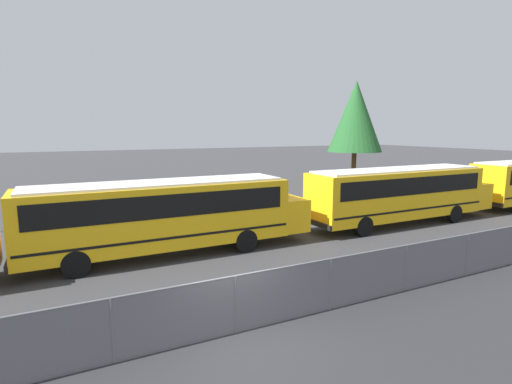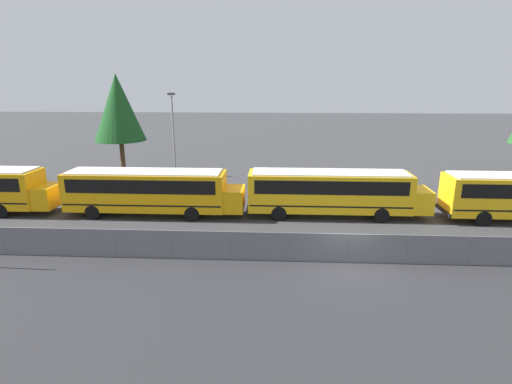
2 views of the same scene
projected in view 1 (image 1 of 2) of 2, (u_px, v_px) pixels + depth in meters
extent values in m
plane|color=#38383A|center=(236.00, 333.00, 10.41)|extent=(200.00, 200.00, 0.00)
cube|color=#9EA0A5|center=(235.00, 305.00, 10.29)|extent=(102.78, 0.03, 1.55)
cube|color=slate|center=(236.00, 305.00, 10.28)|extent=(102.78, 0.01, 1.55)
cylinder|color=slate|center=(235.00, 276.00, 10.17)|extent=(102.78, 0.05, 0.05)
cylinder|color=slate|center=(112.00, 331.00, 8.94)|extent=(0.07, 0.07, 1.55)
cylinder|color=slate|center=(235.00, 305.00, 10.29)|extent=(0.07, 0.07, 1.55)
cylinder|color=slate|center=(330.00, 285.00, 11.64)|extent=(0.07, 0.07, 1.55)
cylinder|color=slate|center=(405.00, 268.00, 12.99)|extent=(0.07, 0.07, 1.55)
cylinder|color=slate|center=(466.00, 255.00, 14.34)|extent=(0.07, 0.07, 1.55)
cube|color=yellow|center=(161.00, 214.00, 16.52)|extent=(10.84, 2.48, 2.54)
cube|color=black|center=(160.00, 201.00, 16.43)|extent=(9.97, 2.52, 0.91)
cube|color=black|center=(161.00, 231.00, 16.63)|extent=(10.62, 2.51, 0.10)
cube|color=yellow|center=(286.00, 213.00, 19.31)|extent=(1.30, 2.29, 1.52)
cube|color=black|center=(9.00, 260.00, 14.25)|extent=(0.12, 2.48, 0.24)
cube|color=silver|center=(160.00, 183.00, 16.32)|extent=(10.29, 2.24, 0.10)
cylinder|color=black|center=(226.00, 229.00, 19.20)|extent=(1.01, 0.28, 1.01)
cylinder|color=black|center=(246.00, 241.00, 17.23)|extent=(1.01, 0.28, 1.01)
cylinder|color=black|center=(73.00, 248.00, 16.21)|extent=(1.01, 0.28, 1.01)
cylinder|color=black|center=(76.00, 264.00, 14.23)|extent=(1.01, 0.28, 1.01)
cube|color=yellow|center=(398.00, 193.00, 22.08)|extent=(10.84, 2.48, 2.54)
cube|color=black|center=(398.00, 183.00, 21.99)|extent=(9.97, 2.52, 0.91)
cube|color=black|center=(397.00, 206.00, 22.19)|extent=(10.62, 2.51, 0.10)
cube|color=yellow|center=(468.00, 194.00, 24.86)|extent=(1.30, 2.29, 1.52)
cube|color=black|center=(316.00, 223.00, 19.81)|extent=(0.12, 2.48, 0.24)
cube|color=silver|center=(399.00, 169.00, 21.87)|extent=(10.29, 2.24, 0.10)
cylinder|color=black|center=(422.00, 207.00, 24.76)|extent=(1.01, 0.28, 1.01)
cylinder|color=black|center=(454.00, 214.00, 22.78)|extent=(1.01, 0.28, 1.01)
cylinder|color=black|center=(335.00, 218.00, 21.77)|extent=(1.01, 0.28, 1.01)
cylinder|color=black|center=(364.00, 226.00, 19.79)|extent=(1.01, 0.28, 1.01)
cube|color=black|center=(484.00, 202.00, 25.47)|extent=(0.12, 2.48, 0.24)
cylinder|color=black|center=(487.00, 199.00, 27.43)|extent=(1.01, 0.28, 1.01)
cylinder|color=#51381E|center=(354.00, 169.00, 37.22)|extent=(0.44, 0.44, 3.23)
cone|color=#235B28|center=(356.00, 116.00, 36.47)|extent=(4.95, 4.95, 6.44)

